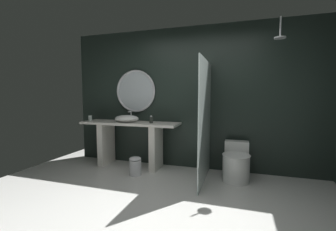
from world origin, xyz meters
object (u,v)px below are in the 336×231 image
Objects in this scene: round_wall_mirror at (135,91)px; soap_dispenser at (151,120)px; vessel_sink at (127,118)px; toilet at (236,164)px; rain_shower_head at (280,35)px; waste_bin at (135,166)px; tumbler_cup at (90,118)px.

soap_dispenser is at bearing -32.99° from round_wall_mirror.
vessel_sink is 2.11m from toilet.
toilet is (1.94, -0.37, -1.17)m from round_wall_mirror.
rain_shower_head is 0.51× the size of toilet.
soap_dispenser is 0.22× the size of toilet.
vessel_sink is 0.56× the size of round_wall_mirror.
toilet is at bearing 10.02° from waste_bin.
rain_shower_head is 3.04m from waste_bin.
rain_shower_head is at bearing 8.08° from waste_bin.
toilet is (-0.56, -0.02, -1.97)m from rain_shower_head.
vessel_sink is 4.44× the size of tumbler_cup.
round_wall_mirror reaches higher than waste_bin.
tumbler_cup reaches higher than waste_bin.
tumbler_cup is at bearing 162.50° from waste_bin.
toilet is (2.79, -0.07, -0.64)m from tumbler_cup.
rain_shower_head reaches higher than vessel_sink.
round_wall_mirror reaches higher than tumbler_cup.
vessel_sink is 0.79m from tumbler_cup.
tumbler_cup is at bearing -160.75° from round_wall_mirror.
rain_shower_head reaches higher than waste_bin.
toilet is (1.50, -0.08, -0.65)m from soap_dispenser.
soap_dispenser reaches higher than waste_bin.
vessel_sink is 2.88m from rain_shower_head.
round_wall_mirror reaches higher than vessel_sink.
soap_dispenser is 0.44× the size of waste_bin.
rain_shower_head reaches higher than toilet.
vessel_sink is at bearing 131.86° from waste_bin.
vessel_sink is at bearing 3.07° from tumbler_cup.
round_wall_mirror is 2.64× the size of rain_shower_head.
round_wall_mirror is at bearing 147.01° from soap_dispenser.
tumbler_cup is 1.42m from waste_bin.
waste_bin is at bearing -111.04° from soap_dispenser.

